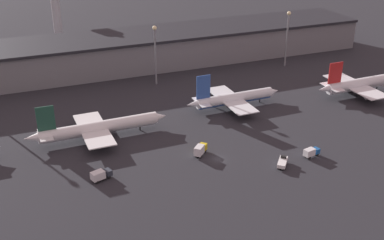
% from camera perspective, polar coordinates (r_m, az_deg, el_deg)
% --- Properties ---
extents(ground, '(600.00, 600.00, 0.00)m').
position_cam_1_polar(ground, '(148.78, 3.11, -4.63)').
color(ground, '#26262B').
extents(terminal_building, '(231.06, 31.73, 15.18)m').
position_cam_1_polar(terminal_building, '(228.62, -6.99, 8.18)').
color(terminal_building, slate).
rests_on(terminal_building, ground).
extents(airplane_1, '(47.80, 27.22, 14.07)m').
position_cam_1_polar(airplane_1, '(162.60, -11.07, -0.92)').
color(airplane_1, white).
rests_on(airplane_1, ground).
extents(airplane_2, '(39.21, 28.39, 14.54)m').
position_cam_1_polar(airplane_2, '(183.66, 4.96, 2.56)').
color(airplane_2, white).
rests_on(airplane_2, ground).
extents(airplane_3, '(38.21, 29.87, 14.81)m').
position_cam_1_polar(airplane_3, '(206.55, 19.00, 3.99)').
color(airplane_3, silver).
rests_on(airplane_3, ground).
extents(service_vehicle_0, '(5.79, 5.83, 3.41)m').
position_cam_1_polar(service_vehicle_0, '(149.96, 0.99, -3.51)').
color(service_vehicle_0, gold).
rests_on(service_vehicle_0, ground).
extents(service_vehicle_1, '(5.71, 3.13, 2.92)m').
position_cam_1_polar(service_vehicle_1, '(153.45, 13.94, -3.71)').
color(service_vehicle_1, '#195199').
rests_on(service_vehicle_1, ground).
extents(service_vehicle_2, '(6.46, 4.28, 2.99)m').
position_cam_1_polar(service_vehicle_2, '(139.86, -10.78, -6.40)').
color(service_vehicle_2, '#282D38').
rests_on(service_vehicle_2, ground).
extents(service_vehicle_3, '(5.81, 6.25, 2.65)m').
position_cam_1_polar(service_vehicle_3, '(146.92, 10.68, -4.93)').
color(service_vehicle_3, white).
rests_on(service_vehicle_3, ground).
extents(lamp_post_1, '(1.80, 1.80, 25.32)m').
position_cam_1_polar(lamp_post_1, '(202.41, -4.38, 8.54)').
color(lamp_post_1, slate).
rests_on(lamp_post_1, ground).
extents(lamp_post_2, '(1.80, 1.80, 25.89)m').
position_cam_1_polar(lamp_post_2, '(229.01, 11.24, 10.19)').
color(lamp_post_2, slate).
rests_on(lamp_post_2, ground).
extents(control_tower, '(9.00, 9.00, 37.22)m').
position_cam_1_polar(control_tower, '(270.68, -15.93, 13.19)').
color(control_tower, '#99999E').
rests_on(control_tower, ground).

